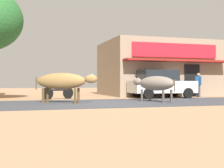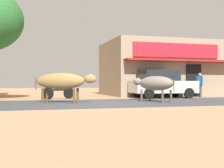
{
  "view_description": "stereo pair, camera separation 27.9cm",
  "coord_description": "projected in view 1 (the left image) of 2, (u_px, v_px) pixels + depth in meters",
  "views": [
    {
      "loc": [
        -3.4,
        -13.04,
        0.9
      ],
      "look_at": [
        1.19,
        1.92,
        0.83
      ],
      "focal_mm": 48.79,
      "sensor_mm": 36.0,
      "label": 1
    },
    {
      "loc": [
        -3.13,
        -13.12,
        0.9
      ],
      "look_at": [
        1.19,
        1.92,
        0.83
      ],
      "focal_mm": 48.79,
      "sensor_mm": 36.0,
      "label": 2
    }
  ],
  "objects": [
    {
      "name": "parked_hatchback_car",
      "position": [
        161.0,
        84.0,
        18.06
      ],
      "size": [
        3.84,
        2.08,
        1.64
      ],
      "color": "silver",
      "rests_on": "ground"
    },
    {
      "name": "storefront_right_club",
      "position": [
        156.0,
        69.0,
        22.25
      ],
      "size": [
        7.47,
        6.61,
        3.81
      ],
      "color": "gray",
      "rests_on": "ground"
    },
    {
      "name": "asphalt_road",
      "position": [
        99.0,
        103.0,
        13.47
      ],
      "size": [
        72.0,
        5.76,
        0.0
      ],
      "primitive_type": "cube",
      "color": "#3F4248",
      "rests_on": "ground"
    },
    {
      "name": "pedestrian_by_shop",
      "position": [
        198.0,
        83.0,
        19.14
      ],
      "size": [
        0.48,
        0.61,
        1.51
      ],
      "color": "#3F3F47",
      "rests_on": "ground"
    },
    {
      "name": "parked_motorcycle",
      "position": [
        59.0,
        90.0,
        16.57
      ],
      "size": [
        1.8,
        0.99,
        1.08
      ],
      "color": "black",
      "rests_on": "ground"
    },
    {
      "name": "ground",
      "position": [
        99.0,
        103.0,
        13.47
      ],
      "size": [
        80.0,
        80.0,
        0.0
      ],
      "primitive_type": "plane",
      "color": "tan"
    },
    {
      "name": "cow_near_brown",
      "position": [
        62.0,
        81.0,
        13.37
      ],
      "size": [
        2.66,
        1.79,
        1.33
      ],
      "color": "olive",
      "rests_on": "ground"
    },
    {
      "name": "cow_far_dark",
      "position": [
        155.0,
        84.0,
        14.41
      ],
      "size": [
        1.41,
        2.78,
        1.21
      ],
      "color": "gray",
      "rests_on": "ground"
    }
  ]
}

